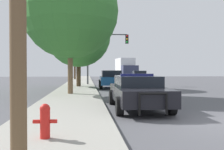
# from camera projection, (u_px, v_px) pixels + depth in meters

# --- Properties ---
(sidewalk_left) EXTENTS (3.00, 110.00, 0.13)m
(sidewalk_left) POSITION_uv_depth(u_px,v_px,m) (59.00, 126.00, 7.64)
(sidewalk_left) COLOR #99968C
(sidewalk_left) RESTS_ON ground_plane
(police_car) EXTENTS (2.11, 5.25, 1.42)m
(police_car) POSITION_uv_depth(u_px,v_px,m) (138.00, 91.00, 11.34)
(police_car) COLOR black
(police_car) RESTS_ON ground_plane
(fire_hydrant) EXTENTS (0.51, 0.22, 0.74)m
(fire_hydrant) POSITION_uv_depth(u_px,v_px,m) (45.00, 120.00, 5.97)
(fire_hydrant) COLOR red
(fire_hydrant) RESTS_ON sidewalk_left
(traffic_light) EXTENTS (4.17, 0.35, 5.12)m
(traffic_light) POSITION_uv_depth(u_px,v_px,m) (104.00, 48.00, 28.02)
(traffic_light) COLOR #424247
(traffic_light) RESTS_ON sidewalk_left
(car_background_oncoming) EXTENTS (2.06, 4.46, 1.44)m
(car_background_oncoming) POSITION_uv_depth(u_px,v_px,m) (139.00, 76.00, 35.55)
(car_background_oncoming) COLOR #333856
(car_background_oncoming) RESTS_ON ground_plane
(car_background_midblock) EXTENTS (2.09, 4.50, 1.51)m
(car_background_midblock) POSITION_uv_depth(u_px,v_px,m) (111.00, 79.00, 23.74)
(car_background_midblock) COLOR navy
(car_background_midblock) RESTS_ON ground_plane
(box_truck) EXTENTS (2.89, 7.26, 3.39)m
(box_truck) POSITION_uv_depth(u_px,v_px,m) (126.00, 68.00, 44.79)
(box_truck) COLOR #333856
(box_truck) RESTS_ON ground_plane
(tree_sidewalk_near) EXTENTS (5.85, 5.85, 7.98)m
(tree_sidewalk_near) POSITION_uv_depth(u_px,v_px,m) (70.00, 10.00, 16.91)
(tree_sidewalk_near) COLOR brown
(tree_sidewalk_near) RESTS_ON sidewalk_left
(tree_sidewalk_mid) EXTENTS (5.60, 5.60, 7.27)m
(tree_sidewalk_mid) POSITION_uv_depth(u_px,v_px,m) (78.00, 35.00, 24.36)
(tree_sidewalk_mid) COLOR #4C3823
(tree_sidewalk_mid) RESTS_ON sidewalk_left
(tree_sidewalk_far) EXTENTS (3.77, 3.77, 6.98)m
(tree_sidewalk_far) POSITION_uv_depth(u_px,v_px,m) (75.00, 45.00, 42.11)
(tree_sidewalk_far) COLOR #4C3823
(tree_sidewalk_far) RESTS_ON sidewalk_left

